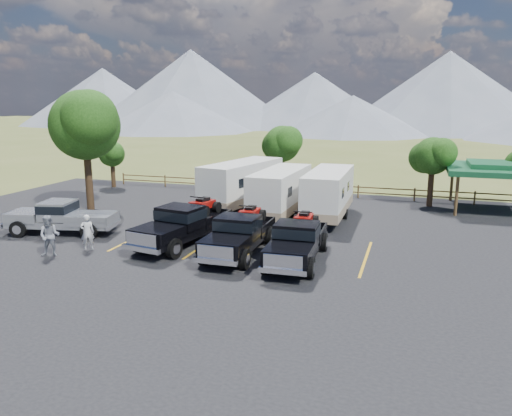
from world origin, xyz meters
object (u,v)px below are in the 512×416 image
(rig_right, at_px, (298,240))
(person_a, at_px, (87,232))
(pavilion, at_px, (497,169))
(person_b, at_px, (50,236))
(rig_left, at_px, (184,223))
(rig_center, at_px, (240,233))
(pickup_silver, at_px, (61,217))
(tree_big_nw, at_px, (85,125))
(trailer_left, at_px, (242,184))
(trailer_center, at_px, (280,193))
(trailer_right, at_px, (328,194))

(rig_right, xyz_separation_m, person_a, (-10.14, -1.39, -0.11))
(pavilion, relative_size, person_b, 3.17)
(rig_right, bearing_deg, rig_left, 168.49)
(rig_left, bearing_deg, rig_center, -2.11)
(pickup_silver, bearing_deg, rig_center, 75.52)
(rig_right, height_order, person_b, rig_right)
(tree_big_nw, bearing_deg, rig_right, -22.23)
(trailer_left, bearing_deg, trailer_center, -15.94)
(rig_center, relative_size, pickup_silver, 0.99)
(person_b, bearing_deg, rig_right, -8.03)
(trailer_left, height_order, trailer_center, trailer_left)
(tree_big_nw, distance_m, pavilion, 26.91)
(tree_big_nw, distance_m, rig_right, 17.47)
(rig_left, relative_size, rig_right, 1.10)
(person_b, bearing_deg, pavilion, 16.95)
(rig_center, distance_m, trailer_right, 8.66)
(person_a, height_order, person_b, person_b)
(person_a, xyz_separation_m, person_b, (-1.02, -1.43, 0.10))
(tree_big_nw, xyz_separation_m, trailer_center, (12.64, 1.67, -4.01))
(pickup_silver, bearing_deg, trailer_center, 112.95)
(trailer_center, relative_size, trailer_right, 1.00)
(trailer_center, distance_m, person_b, 13.61)
(rig_left, distance_m, rig_center, 3.29)
(pavilion, xyz_separation_m, trailer_right, (-10.01, -5.85, -1.19))
(rig_left, distance_m, person_b, 6.32)
(rig_right, bearing_deg, person_a, -174.46)
(pavilion, distance_m, person_a, 25.58)
(rig_right, relative_size, person_a, 3.55)
(tree_big_nw, xyz_separation_m, pavilion, (25.55, 7.97, -2.81))
(person_b, bearing_deg, trailer_left, 45.70)
(trailer_left, xyz_separation_m, pickup_silver, (-7.24, -9.03, -0.70))
(pavilion, bearing_deg, tree_big_nw, -162.66)
(trailer_center, bearing_deg, rig_center, -87.33)
(rig_left, bearing_deg, pavilion, 49.28)
(tree_big_nw, distance_m, person_a, 10.59)
(rig_right, height_order, person_a, rig_right)
(rig_center, xyz_separation_m, trailer_center, (-0.08, 7.72, 0.55))
(rig_left, bearing_deg, person_a, -139.81)
(pavilion, distance_m, rig_center, 19.08)
(tree_big_nw, bearing_deg, trailer_center, 7.53)
(rig_right, distance_m, trailer_right, 8.52)
(pickup_silver, bearing_deg, pavilion, 107.93)
(rig_center, distance_m, person_a, 7.45)
(rig_left, distance_m, trailer_right, 9.65)
(trailer_right, distance_m, person_a, 14.13)
(tree_big_nw, xyz_separation_m, rig_left, (9.49, -5.38, -4.50))
(rig_center, bearing_deg, pavilion, 47.02)
(trailer_left, bearing_deg, rig_center, -58.97)
(tree_big_nw, distance_m, trailer_left, 10.84)
(pickup_silver, distance_m, person_a, 3.79)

